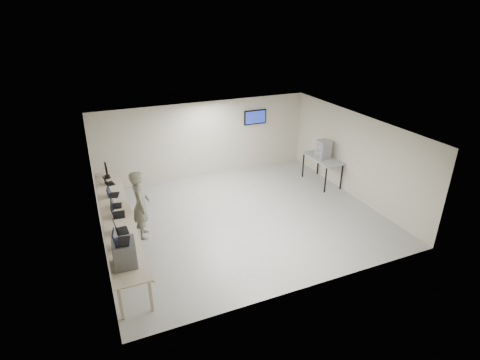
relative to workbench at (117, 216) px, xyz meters
name	(u,v)px	position (x,y,z in m)	size (l,w,h in m)	color
room	(243,174)	(3.62, 0.06, 0.58)	(8.01, 7.01, 2.81)	#A9A9A1
workbench	(117,216)	(0.00, 0.00, 0.00)	(0.76, 6.00, 0.90)	beige
equipment_box	(125,253)	(-0.06, -2.26, 0.35)	(0.46, 0.53, 0.55)	slate
laptop_on_box	(119,240)	(-0.12, -2.26, 0.70)	(0.37, 0.42, 0.29)	black
laptop_0	(122,243)	(-0.06, -1.56, 0.15)	(0.37, 0.42, 0.30)	black
laptop_1	(119,229)	(-0.04, -0.92, 0.15)	(0.33, 0.39, 0.29)	black
laptop_2	(116,213)	(-0.02, -0.09, 0.15)	(0.36, 0.43, 0.31)	black
laptop_3	(115,204)	(0.00, 0.44, 0.14)	(0.30, 0.35, 0.25)	black
laptop_4	(112,194)	(-0.01, 1.14, 0.14)	(0.37, 0.41, 0.28)	black
laptop_5	(108,182)	(-0.04, 2.00, 0.14)	(0.34, 0.37, 0.26)	black
monitor_near	(106,170)	(-0.01, 2.48, 0.34)	(0.20, 0.45, 0.45)	black
monitor_far	(106,169)	(-0.01, 2.66, 0.32)	(0.18, 0.41, 0.41)	black
soldier	(141,205)	(0.65, 0.13, 0.15)	(0.71, 0.47, 1.95)	#64695A
side_table	(323,160)	(7.19, 1.14, 0.08)	(0.76, 1.63, 0.98)	gray
storage_bins	(323,149)	(7.17, 1.14, 0.47)	(0.40, 0.45, 0.63)	#979A9E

